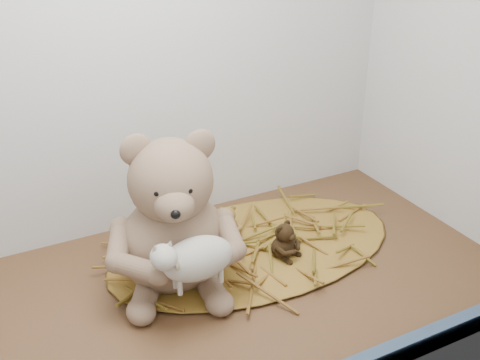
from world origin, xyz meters
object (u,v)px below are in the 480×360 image
mini_teddy_tan (227,220)px  mini_teddy_brown (284,239)px  main_teddy (172,212)px  toy_lamb (198,259)px

mini_teddy_tan → mini_teddy_brown: bearing=-49.4°
main_teddy → mini_teddy_brown: main_teddy is taller
main_teddy → mini_teddy_tan: 20.45cm
toy_lamb → mini_teddy_brown: toy_lamb is taller
main_teddy → toy_lamb: (-0.00, -10.74, -3.40)cm
main_teddy → mini_teddy_tan: main_teddy is taller
toy_lamb → mini_teddy_tan: toy_lamb is taller
mini_teddy_brown → main_teddy: bearing=145.2°
toy_lamb → main_teddy: bearing=90.0°
mini_teddy_tan → mini_teddy_brown: mini_teddy_brown is taller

